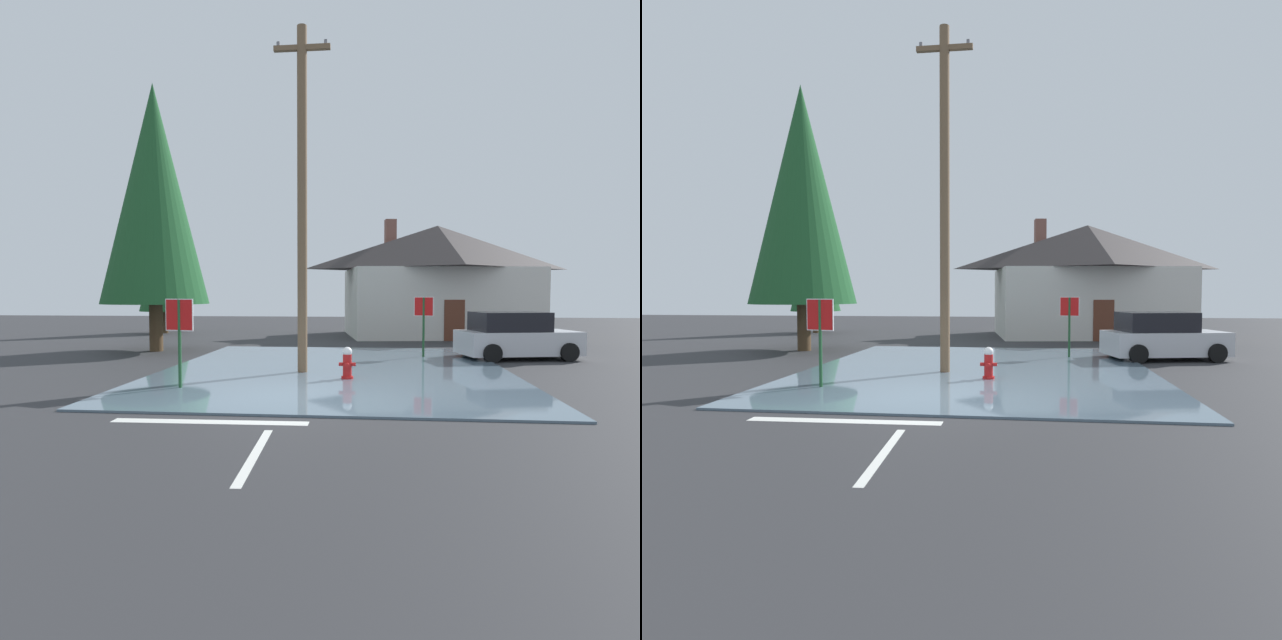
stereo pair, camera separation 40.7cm
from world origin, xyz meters
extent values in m
cube|color=#2D2D30|center=(0.00, 0.00, -0.05)|extent=(80.00, 80.00, 0.10)
cube|color=slate|center=(0.83, 4.30, 0.03)|extent=(10.10, 12.25, 0.05)
cube|color=silver|center=(-0.99, -2.32, 0.00)|extent=(3.59, 0.39, 0.01)
cube|color=silver|center=(0.24, -4.12, 0.00)|extent=(0.26, 2.67, 0.01)
cylinder|color=#1E4C28|center=(-2.68, 0.71, 1.08)|extent=(0.08, 0.08, 2.17)
cube|color=white|center=(-2.68, 0.71, 1.80)|extent=(0.75, 0.21, 0.77)
cube|color=red|center=(-2.68, 0.71, 1.80)|extent=(0.71, 0.21, 0.73)
cylinder|color=red|center=(1.26, 2.44, 0.05)|extent=(0.32, 0.32, 0.11)
cylinder|color=red|center=(1.26, 2.44, 0.40)|extent=(0.24, 0.24, 0.59)
sphere|color=white|center=(1.26, 2.44, 0.77)|extent=(0.26, 0.26, 0.26)
cylinder|color=red|center=(1.09, 2.44, 0.43)|extent=(0.11, 0.10, 0.10)
cylinder|color=red|center=(1.43, 2.44, 0.43)|extent=(0.11, 0.10, 0.10)
cylinder|color=red|center=(1.26, 2.27, 0.43)|extent=(0.12, 0.11, 0.12)
cylinder|color=brown|center=(-0.08, 3.51, 4.89)|extent=(0.28, 0.28, 9.79)
cube|color=brown|center=(-0.08, 3.51, 9.19)|extent=(1.60, 0.14, 0.14)
cylinder|color=slate|center=(-0.75, 3.51, 9.32)|extent=(0.10, 0.10, 0.12)
cylinder|color=slate|center=(0.59, 3.51, 9.32)|extent=(0.10, 0.10, 0.12)
cylinder|color=#1E4C28|center=(3.75, 7.53, 1.08)|extent=(0.08, 0.08, 2.17)
cube|color=white|center=(3.75, 7.53, 1.85)|extent=(0.67, 0.18, 0.68)
cube|color=red|center=(3.75, 7.53, 1.85)|extent=(0.63, 0.18, 0.64)
cube|color=beige|center=(5.43, 17.64, 1.81)|extent=(10.29, 7.68, 3.62)
pyramid|color=#332D2D|center=(5.43, 17.64, 4.79)|extent=(11.11, 8.29, 2.35)
cube|color=brown|center=(2.92, 18.44, 5.38)|extent=(0.68, 0.68, 2.11)
cube|color=#592D1E|center=(5.89, 14.46, 1.00)|extent=(1.00, 0.20, 2.00)
cube|color=silver|center=(7.02, 7.59, 0.58)|extent=(4.32, 2.68, 0.82)
cube|color=black|center=(6.71, 7.52, 1.33)|extent=(2.70, 2.12, 0.67)
cylinder|color=black|center=(8.15, 8.79, 0.32)|extent=(0.67, 0.35, 0.64)
cylinder|color=black|center=(8.56, 6.98, 0.32)|extent=(0.67, 0.35, 0.64)
cylinder|color=black|center=(5.49, 8.21, 0.32)|extent=(0.67, 0.35, 0.64)
cylinder|color=black|center=(5.89, 6.39, 0.32)|extent=(0.67, 0.35, 0.64)
cylinder|color=#4C3823|center=(-10.04, 17.94, 0.64)|extent=(0.36, 0.36, 1.28)
cone|color=#1E5128|center=(-10.04, 17.94, 4.20)|extent=(2.85, 2.85, 5.83)
cylinder|color=#4C3823|center=(-6.68, 8.77, 0.95)|extent=(0.53, 0.53, 1.90)
cone|color=#1E5128|center=(-6.68, 8.77, 6.22)|extent=(4.22, 4.22, 8.65)
camera|label=1|loc=(1.91, -11.43, 2.32)|focal=29.50mm
camera|label=2|loc=(2.31, -11.39, 2.32)|focal=29.50mm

